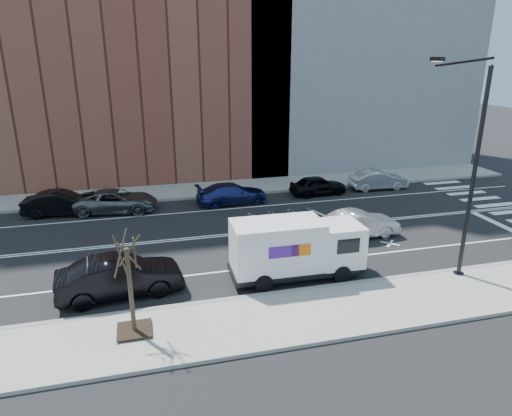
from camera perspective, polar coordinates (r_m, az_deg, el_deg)
ground at (r=25.50m, az=0.88°, el=-2.96°), size 120.00×120.00×0.00m
sidewalk_near at (r=18.02m, az=8.50°, el=-12.79°), size 44.00×3.60×0.15m
sidewalk_far at (r=33.59m, az=-3.10°, el=2.56°), size 44.00×3.60×0.15m
curb_near at (r=19.45m, az=6.43°, el=-10.13°), size 44.00×0.25×0.17m
curb_far at (r=31.90m, az=-2.45°, el=1.70°), size 44.00×0.25×0.17m
crosswalk at (r=33.29m, az=28.49°, el=-0.04°), size 3.00×14.00×0.01m
road_markings at (r=25.50m, az=0.88°, el=-2.95°), size 40.00×8.60×0.01m
bldg_brick at (r=38.50m, az=-18.16°, el=20.24°), size 26.00×10.00×22.00m
bldg_concrete at (r=42.72m, az=11.91°, el=23.19°), size 20.00×10.00×26.00m
streetlight at (r=21.21m, az=24.92°, el=5.14°), size 0.44×4.02×9.34m
street_tree at (r=16.52m, az=-15.31°, el=-10.91°), size 1.20×1.20×3.75m
fedex_van at (r=20.02m, az=4.98°, el=-4.99°), size 5.90×2.19×2.67m
far_parked_b at (r=30.32m, az=-23.12°, el=0.55°), size 4.64×2.01×1.49m
far_parked_c at (r=29.79m, az=-17.09°, el=0.86°), size 5.31×2.97×1.40m
far_parked_d at (r=30.08m, az=-3.02°, el=1.82°), size 4.83×2.25×1.36m
far_parked_e at (r=32.26m, az=7.77°, el=2.83°), size 4.04×1.82×1.35m
far_parked_f at (r=34.48m, az=15.01°, el=3.43°), size 4.27×1.66×1.39m
driving_sedan at (r=25.18m, az=12.74°, el=-1.98°), size 4.44×1.72×1.44m
near_parked_rear_a at (r=19.53m, az=-16.62°, el=-8.27°), size 5.15×2.27×1.64m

